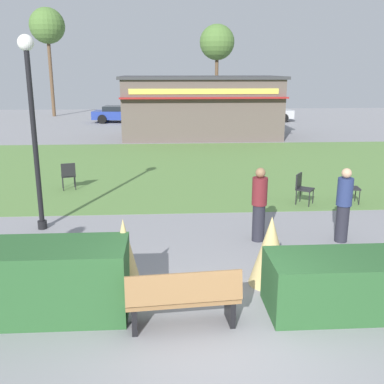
{
  "coord_description": "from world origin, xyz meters",
  "views": [
    {
      "loc": [
        -0.82,
        -5.63,
        3.75
      ],
      "look_at": [
        -0.24,
        3.92,
        1.15
      ],
      "focal_mm": 42.15,
      "sensor_mm": 36.0,
      "label": 1
    }
  ],
  "objects_px": {
    "cafe_chair_north": "(348,185)",
    "person_standing": "(259,204)",
    "cafe_chair_west": "(68,174)",
    "cafe_chair_east": "(302,186)",
    "food_kiosk": "(201,107)",
    "tree_left_bg": "(47,27)",
    "person_strolling": "(344,205)",
    "parked_car_center_slot": "(188,113)",
    "lamppost_mid": "(32,112)",
    "tree_right_bg": "(217,43)",
    "park_bench": "(183,299)",
    "parked_car_east_slot": "(263,113)",
    "parked_car_west_slot": "(122,114)"
  },
  "relations": [
    {
      "from": "tree_left_bg",
      "to": "tree_right_bg",
      "type": "bearing_deg",
      "value": -4.24
    },
    {
      "from": "park_bench",
      "to": "cafe_chair_east",
      "type": "distance_m",
      "value": 7.29
    },
    {
      "from": "parked_car_east_slot",
      "to": "park_bench",
      "type": "bearing_deg",
      "value": -104.5
    },
    {
      "from": "cafe_chair_west",
      "to": "parked_car_center_slot",
      "type": "bearing_deg",
      "value": 76.01
    },
    {
      "from": "food_kiosk",
      "to": "parked_car_center_slot",
      "type": "relative_size",
      "value": 2.07
    },
    {
      "from": "cafe_chair_west",
      "to": "cafe_chair_east",
      "type": "distance_m",
      "value": 7.32
    },
    {
      "from": "cafe_chair_east",
      "to": "tree_right_bg",
      "type": "relative_size",
      "value": 0.12
    },
    {
      "from": "food_kiosk",
      "to": "cafe_chair_east",
      "type": "xyz_separation_m",
      "value": [
        1.83,
        -13.74,
        -1.2
      ]
    },
    {
      "from": "cafe_chair_west",
      "to": "tree_right_bg",
      "type": "xyz_separation_m",
      "value": [
        7.45,
        23.49,
        5.33
      ]
    },
    {
      "from": "tree_right_bg",
      "to": "food_kiosk",
      "type": "bearing_deg",
      "value": -100.77
    },
    {
      "from": "park_bench",
      "to": "person_strolling",
      "type": "bearing_deg",
      "value": 41.86
    },
    {
      "from": "park_bench",
      "to": "person_strolling",
      "type": "height_order",
      "value": "person_strolling"
    },
    {
      "from": "person_strolling",
      "to": "parked_car_west_slot",
      "type": "distance_m",
      "value": 25.57
    },
    {
      "from": "cafe_chair_west",
      "to": "parked_car_east_slot",
      "type": "bearing_deg",
      "value": 61.66
    },
    {
      "from": "tree_right_bg",
      "to": "person_strolling",
      "type": "bearing_deg",
      "value": -90.79
    },
    {
      "from": "person_strolling",
      "to": "lamppost_mid",
      "type": "bearing_deg",
      "value": 90.68
    },
    {
      "from": "lamppost_mid",
      "to": "tree_right_bg",
      "type": "bearing_deg",
      "value": 74.87
    },
    {
      "from": "food_kiosk",
      "to": "parked_car_center_slot",
      "type": "xyz_separation_m",
      "value": [
        -0.33,
        7.87,
        -1.08
      ]
    },
    {
      "from": "cafe_chair_east",
      "to": "cafe_chair_west",
      "type": "bearing_deg",
      "value": 163.89
    },
    {
      "from": "parked_car_center_slot",
      "to": "park_bench",
      "type": "bearing_deg",
      "value": -93.15
    },
    {
      "from": "cafe_chair_east",
      "to": "tree_left_bg",
      "type": "xyz_separation_m",
      "value": [
        -13.15,
        26.52,
        6.56
      ]
    },
    {
      "from": "lamppost_mid",
      "to": "cafe_chair_west",
      "type": "xyz_separation_m",
      "value": [
        -0.09,
        3.72,
        -2.29
      ]
    },
    {
      "from": "cafe_chair_west",
      "to": "cafe_chair_east",
      "type": "relative_size",
      "value": 1.0
    },
    {
      "from": "parked_car_west_slot",
      "to": "tree_right_bg",
      "type": "relative_size",
      "value": 0.59
    },
    {
      "from": "park_bench",
      "to": "cafe_chair_west",
      "type": "xyz_separation_m",
      "value": [
        -3.34,
        8.32,
        0.05
      ]
    },
    {
      "from": "person_standing",
      "to": "person_strolling",
      "type": "bearing_deg",
      "value": 82.68
    },
    {
      "from": "cafe_chair_west",
      "to": "tree_left_bg",
      "type": "relative_size",
      "value": 0.1
    },
    {
      "from": "tree_left_bg",
      "to": "lamppost_mid",
      "type": "bearing_deg",
      "value": -77.59
    },
    {
      "from": "cafe_chair_north",
      "to": "person_standing",
      "type": "xyz_separation_m",
      "value": [
        -3.2,
        -2.8,
        0.33
      ]
    },
    {
      "from": "cafe_chair_east",
      "to": "tree_left_bg",
      "type": "distance_m",
      "value": 30.32
    },
    {
      "from": "lamppost_mid",
      "to": "tree_left_bg",
      "type": "bearing_deg",
      "value": 102.41
    },
    {
      "from": "food_kiosk",
      "to": "person_standing",
      "type": "xyz_separation_m",
      "value": [
        -0.02,
        -16.54,
        -0.86
      ]
    },
    {
      "from": "lamppost_mid",
      "to": "food_kiosk",
      "type": "height_order",
      "value": "lamppost_mid"
    },
    {
      "from": "cafe_chair_east",
      "to": "parked_car_center_slot",
      "type": "height_order",
      "value": "parked_car_center_slot"
    },
    {
      "from": "cafe_chair_east",
      "to": "parked_car_center_slot",
      "type": "bearing_deg",
      "value": 95.69
    },
    {
      "from": "food_kiosk",
      "to": "cafe_chair_east",
      "type": "bearing_deg",
      "value": -82.43
    },
    {
      "from": "lamppost_mid",
      "to": "cafe_chair_east",
      "type": "xyz_separation_m",
      "value": [
        6.94,
        1.69,
        -2.29
      ]
    },
    {
      "from": "cafe_chair_north",
      "to": "person_strolling",
      "type": "distance_m",
      "value": 3.27
    },
    {
      "from": "cafe_chair_north",
      "to": "lamppost_mid",
      "type": "bearing_deg",
      "value": -168.49
    },
    {
      "from": "park_bench",
      "to": "lamppost_mid",
      "type": "bearing_deg",
      "value": 125.29
    },
    {
      "from": "cafe_chair_east",
      "to": "parked_car_center_slot",
      "type": "relative_size",
      "value": 0.21
    },
    {
      "from": "person_standing",
      "to": "parked_car_west_slot",
      "type": "distance_m",
      "value": 24.96
    },
    {
      "from": "person_strolling",
      "to": "parked_car_center_slot",
      "type": "distance_m",
      "value": 24.67
    },
    {
      "from": "parked_car_east_slot",
      "to": "person_standing",
      "type": "bearing_deg",
      "value": -102.41
    },
    {
      "from": "lamppost_mid",
      "to": "person_strolling",
      "type": "bearing_deg",
      "value": -10.34
    },
    {
      "from": "cafe_chair_east",
      "to": "park_bench",
      "type": "bearing_deg",
      "value": -120.41
    },
    {
      "from": "cafe_chair_west",
      "to": "parked_car_center_slot",
      "type": "relative_size",
      "value": 0.21
    },
    {
      "from": "tree_right_bg",
      "to": "park_bench",
      "type": "bearing_deg",
      "value": -97.35
    },
    {
      "from": "parked_car_east_slot",
      "to": "parked_car_west_slot",
      "type": "bearing_deg",
      "value": 179.97
    },
    {
      "from": "lamppost_mid",
      "to": "cafe_chair_east",
      "type": "distance_m",
      "value": 7.5
    }
  ]
}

